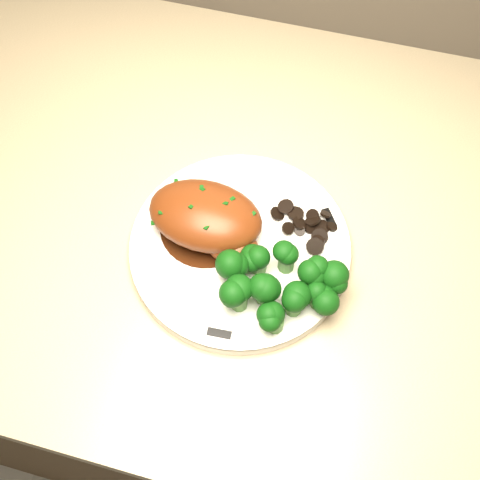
% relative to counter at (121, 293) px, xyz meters
% --- Properties ---
extents(counter, '(2.07, 0.68, 1.02)m').
position_rel_counter_xyz_m(counter, '(0.00, 0.00, 0.00)').
color(counter, brown).
rests_on(counter, ground).
extents(plate, '(0.31, 0.31, 0.02)m').
position_rel_counter_xyz_m(plate, '(0.26, -0.08, 0.45)').
color(plate, white).
rests_on(plate, counter).
extents(rim_accent_0, '(0.02, 0.03, 0.00)m').
position_rel_counter_xyz_m(rim_accent_0, '(0.35, -0.02, 0.46)').
color(rim_accent_0, black).
rests_on(rim_accent_0, plate).
extents(rim_accent_1, '(0.02, 0.03, 0.00)m').
position_rel_counter_xyz_m(rim_accent_1, '(0.16, -0.03, 0.46)').
color(rim_accent_1, black).
rests_on(rim_accent_1, plate).
extents(rim_accent_2, '(0.03, 0.01, 0.00)m').
position_rel_counter_xyz_m(rim_accent_2, '(0.27, -0.19, 0.46)').
color(rim_accent_2, black).
rests_on(rim_accent_2, plate).
extents(gravy_pool, '(0.11, 0.11, 0.00)m').
position_rel_counter_xyz_m(gravy_pool, '(0.22, -0.07, 0.46)').
color(gravy_pool, black).
rests_on(gravy_pool, plate).
extents(chicken_breast, '(0.14, 0.10, 0.05)m').
position_rel_counter_xyz_m(chicken_breast, '(0.22, -0.07, 0.49)').
color(chicken_breast, brown).
rests_on(chicken_breast, plate).
extents(mushroom_pile, '(0.08, 0.06, 0.02)m').
position_rel_counter_xyz_m(mushroom_pile, '(0.33, -0.05, 0.47)').
color(mushroom_pile, black).
rests_on(mushroom_pile, plate).
extents(broccoli_florets, '(0.13, 0.10, 0.04)m').
position_rel_counter_xyz_m(broccoli_florets, '(0.32, -0.13, 0.49)').
color(broccoli_florets, '#467B34').
rests_on(broccoli_florets, plate).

